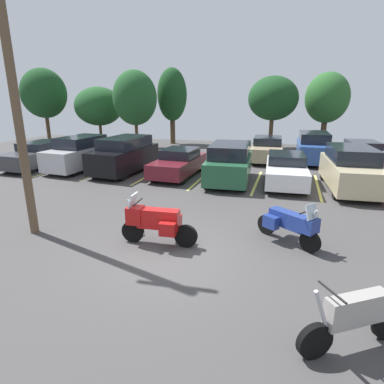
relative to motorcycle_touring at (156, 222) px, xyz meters
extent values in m
cube|color=#423F3F|center=(0.56, -0.47, -0.73)|extent=(44.00, 44.00, 0.10)
cylinder|color=black|center=(-0.69, -0.05, -0.36)|extent=(0.66, 0.17, 0.65)
cylinder|color=black|center=(0.87, 0.07, -0.36)|extent=(0.66, 0.17, 0.65)
cube|color=#A51414|center=(0.09, 0.01, 0.10)|extent=(1.20, 0.44, 0.55)
cylinder|color=#B2B2B7|center=(-0.57, -0.04, 0.06)|extent=(0.51, 0.11, 1.12)
cylinder|color=black|center=(-0.49, -0.04, 0.55)|extent=(0.08, 0.62, 0.04)
cube|color=#A51414|center=(-0.59, -0.05, 0.15)|extent=(0.47, 0.46, 0.49)
cube|color=#B2C1CC|center=(-0.64, -0.05, 0.59)|extent=(0.20, 0.45, 0.39)
cube|color=#A51414|center=(0.47, -0.28, -0.06)|extent=(0.46, 0.27, 0.36)
cube|color=#A51414|center=(0.42, 0.35, -0.06)|extent=(0.46, 0.27, 0.36)
cylinder|color=black|center=(4.16, 0.74, -0.38)|extent=(0.56, 0.45, 0.60)
cylinder|color=black|center=(2.94, 1.63, -0.38)|extent=(0.56, 0.45, 0.60)
cube|color=navy|center=(3.55, 1.19, 0.02)|extent=(1.12, 0.95, 0.45)
cylinder|color=#B2B2B7|center=(4.06, 0.81, 0.01)|extent=(0.44, 0.34, 1.07)
cylinder|color=black|center=(4.00, 0.86, 0.43)|extent=(0.40, 0.52, 0.04)
cube|color=navy|center=(4.08, 0.80, 0.07)|extent=(0.61, 0.61, 0.40)
cube|color=#B2C1CC|center=(4.12, 0.77, 0.47)|extent=(0.39, 0.45, 0.39)
cube|color=navy|center=(3.46, 1.64, -0.08)|extent=(0.50, 0.45, 0.36)
cube|color=navy|center=(3.09, 1.13, -0.08)|extent=(0.50, 0.45, 0.36)
cylinder|color=black|center=(4.06, -3.12, -0.37)|extent=(0.58, 0.45, 0.62)
cube|color=gray|center=(4.68, -2.70, 0.06)|extent=(1.08, 0.84, 0.51)
cylinder|color=#B2B2B7|center=(4.16, -3.05, 0.03)|extent=(0.45, 0.34, 1.09)
cylinder|color=black|center=(4.22, -3.00, 0.50)|extent=(0.38, 0.53, 0.04)
cube|color=#EAE066|center=(-12.02, 7.73, -0.68)|extent=(0.12, 4.72, 0.01)
cube|color=#EAE066|center=(-9.21, 7.73, -0.68)|extent=(0.12, 4.72, 0.01)
cube|color=#EAE066|center=(-6.40, 7.73, -0.68)|extent=(0.12, 4.72, 0.01)
cube|color=#EAE066|center=(-3.59, 7.73, -0.68)|extent=(0.12, 4.72, 0.01)
cube|color=#EAE066|center=(-0.78, 7.73, -0.68)|extent=(0.12, 4.72, 0.01)
cube|color=#EAE066|center=(2.03, 7.73, -0.68)|extent=(0.12, 4.72, 0.01)
cube|color=#EAE066|center=(4.84, 7.73, -0.68)|extent=(0.12, 4.72, 0.01)
cube|color=#38383D|center=(-10.60, 7.60, -0.05)|extent=(1.99, 4.84, 0.81)
cube|color=black|center=(-10.59, 7.82, 0.57)|extent=(1.78, 2.31, 0.44)
cylinder|color=black|center=(-9.84, 5.95, -0.33)|extent=(0.24, 0.71, 0.70)
cylinder|color=black|center=(-11.44, 5.99, -0.33)|extent=(0.24, 0.71, 0.70)
cylinder|color=black|center=(-9.75, 9.21, -0.33)|extent=(0.24, 0.71, 0.70)
cylinder|color=black|center=(-11.36, 9.25, -0.33)|extent=(0.24, 0.71, 0.70)
cube|color=#B7B7BC|center=(-7.93, 7.81, 0.05)|extent=(2.11, 4.66, 1.07)
cube|color=black|center=(-7.92, 7.92, 0.88)|extent=(1.84, 2.83, 0.59)
cylinder|color=black|center=(-7.28, 6.21, -0.38)|extent=(0.26, 0.62, 0.60)
cylinder|color=black|center=(-8.80, 6.32, -0.38)|extent=(0.26, 0.62, 0.60)
cylinder|color=black|center=(-7.06, 9.29, -0.38)|extent=(0.26, 0.62, 0.60)
cylinder|color=black|center=(-8.58, 9.40, -0.38)|extent=(0.26, 0.62, 0.60)
cube|color=black|center=(-5.12, 7.73, 0.11)|extent=(2.20, 4.63, 1.15)
cube|color=black|center=(-5.11, 7.89, 0.96)|extent=(1.95, 3.11, 0.57)
cylinder|color=black|center=(-4.41, 6.15, -0.35)|extent=(0.26, 0.67, 0.66)
cylinder|color=black|center=(-6.04, 6.25, -0.35)|extent=(0.26, 0.67, 0.66)
cylinder|color=black|center=(-4.20, 9.20, -0.35)|extent=(0.26, 0.67, 0.66)
cylinder|color=black|center=(-5.84, 9.31, -0.35)|extent=(0.26, 0.67, 0.66)
cube|color=maroon|center=(-2.07, 7.87, -0.11)|extent=(1.93, 4.38, 0.71)
cube|color=black|center=(-2.06, 8.15, 0.48)|extent=(1.71, 2.00, 0.47)
cylinder|color=black|center=(-1.36, 6.38, -0.34)|extent=(0.24, 0.69, 0.68)
cylinder|color=black|center=(-2.88, 6.43, -0.34)|extent=(0.24, 0.69, 0.68)
cylinder|color=black|center=(-1.26, 9.32, -0.34)|extent=(0.24, 0.69, 0.68)
cylinder|color=black|center=(-2.78, 9.37, -0.34)|extent=(0.24, 0.69, 0.68)
cube|color=#235638|center=(0.71, 7.41, 0.04)|extent=(2.21, 4.36, 1.02)
cube|color=black|center=(0.70, 7.58, 0.86)|extent=(1.97, 3.08, 0.63)
cylinder|color=black|center=(1.64, 6.03, -0.36)|extent=(0.26, 0.66, 0.65)
cylinder|color=black|center=(-0.02, 5.91, -0.36)|extent=(0.26, 0.66, 0.65)
cylinder|color=black|center=(1.44, 8.90, -0.36)|extent=(0.26, 0.66, 0.65)
cylinder|color=black|center=(-0.22, 8.79, -0.36)|extent=(0.26, 0.66, 0.65)
cube|color=white|center=(3.35, 7.79, -0.08)|extent=(2.06, 4.68, 0.74)
cube|color=black|center=(3.33, 8.18, 0.51)|extent=(1.78, 2.30, 0.44)
cylinder|color=black|center=(4.21, 6.27, -0.32)|extent=(0.26, 0.73, 0.72)
cylinder|color=black|center=(2.67, 6.19, -0.32)|extent=(0.26, 0.73, 0.72)
cylinder|color=black|center=(4.04, 9.39, -0.32)|extent=(0.26, 0.73, 0.72)
cylinder|color=black|center=(2.49, 9.30, -0.32)|extent=(0.26, 0.73, 0.72)
cube|color=#C1B289|center=(6.10, 7.64, 0.07)|extent=(2.23, 4.93, 1.04)
cube|color=black|center=(6.08, 7.85, 0.91)|extent=(1.94, 2.98, 0.63)
cylinder|color=black|center=(7.03, 6.07, -0.33)|extent=(0.27, 0.73, 0.71)
cylinder|color=black|center=(5.40, 5.95, -0.33)|extent=(0.27, 0.73, 0.71)
cylinder|color=black|center=(6.80, 9.33, -0.33)|extent=(0.27, 0.73, 0.71)
cylinder|color=black|center=(5.17, 9.21, -0.33)|extent=(0.27, 0.73, 0.71)
cube|color=tan|center=(2.06, 13.48, -0.05)|extent=(2.05, 4.62, 0.81)
cube|color=black|center=(2.05, 13.67, 0.60)|extent=(1.80, 2.30, 0.48)
cylinder|color=black|center=(2.92, 11.98, -0.33)|extent=(0.25, 0.72, 0.71)
cylinder|color=black|center=(1.33, 11.90, -0.33)|extent=(0.25, 0.72, 0.71)
cylinder|color=black|center=(2.78, 15.06, -0.33)|extent=(0.25, 0.72, 0.71)
cylinder|color=black|center=(1.19, 14.99, -0.33)|extent=(0.25, 0.72, 0.71)
cube|color=#2D519E|center=(4.87, 13.85, 0.05)|extent=(1.96, 4.65, 1.05)
cube|color=black|center=(4.86, 14.02, 0.87)|extent=(1.78, 3.02, 0.60)
cylinder|color=black|center=(5.70, 12.31, -0.36)|extent=(0.24, 0.64, 0.64)
cylinder|color=black|center=(4.11, 12.27, -0.36)|extent=(0.24, 0.64, 0.64)
cylinder|color=black|center=(5.63, 15.44, -0.36)|extent=(0.24, 0.64, 0.64)
cylinder|color=black|center=(4.03, 15.40, -0.36)|extent=(0.24, 0.64, 0.64)
cube|color=slate|center=(7.68, 13.55, -0.06)|extent=(2.25, 4.78, 0.85)
cube|color=black|center=(7.65, 13.84, 0.56)|extent=(1.87, 2.27, 0.40)
cylinder|color=black|center=(7.04, 11.91, -0.38)|extent=(0.28, 0.63, 0.61)
cylinder|color=black|center=(8.31, 15.20, -0.38)|extent=(0.28, 0.63, 0.61)
cylinder|color=black|center=(6.75, 15.05, -0.38)|extent=(0.28, 0.63, 0.61)
cylinder|color=brown|center=(-3.93, -0.33, 3.51)|extent=(0.25, 0.25, 8.39)
cylinder|color=#4C3823|center=(5.90, 20.04, 0.32)|extent=(0.43, 0.43, 2.00)
ellipsoid|color=#285B28|center=(5.90, 20.04, 3.22)|extent=(3.30, 3.30, 3.81)
cylinder|color=#4C3823|center=(-12.93, 17.88, 0.07)|extent=(0.25, 0.25, 1.50)
ellipsoid|color=#1E4C23|center=(-12.93, 17.88, 2.48)|extent=(4.15, 4.15, 3.32)
cylinder|color=#4C3823|center=(-17.75, 16.92, 0.38)|extent=(0.32, 0.32, 2.11)
ellipsoid|color=#19421E|center=(-17.75, 16.92, 3.57)|extent=(3.90, 3.90, 4.27)
cylinder|color=#4C3823|center=(-6.46, 19.02, 0.30)|extent=(0.43, 0.43, 1.95)
ellipsoid|color=#19421E|center=(-6.46, 19.02, 3.46)|extent=(2.50, 2.50, 4.36)
cylinder|color=#4C3823|center=(-8.29, 15.70, 0.23)|extent=(0.25, 0.25, 1.82)
ellipsoid|color=#1E4C23|center=(-8.29, 15.70, 3.21)|extent=(3.38, 3.38, 4.14)
cylinder|color=#4C3823|center=(1.91, 18.74, 0.42)|extent=(0.32, 0.32, 2.20)
ellipsoid|color=#19421E|center=(1.91, 18.74, 3.18)|extent=(3.80, 3.80, 3.33)
camera|label=1|loc=(3.41, -7.73, 3.39)|focal=30.14mm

